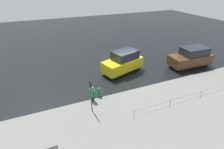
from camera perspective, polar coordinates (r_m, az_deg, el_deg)
The scene contains 8 objects.
ground_plane at distance 16.56m, azimuth 5.48°, elevation 0.37°, with size 60.00×60.00×0.00m, color black.
kerb_strip at distance 13.58m, azimuth 13.81°, elevation -7.31°, with size 24.00×3.20×0.04m, color slate.
moving_hatchback at distance 16.38m, azimuth 3.66°, elevation 4.11°, with size 4.22×2.74×2.06m.
parked_sedan at distance 19.17m, azimuth 24.48°, elevation 5.16°, with size 4.37×1.94×1.98m.
fire_hydrant at distance 13.12m, azimuth -4.23°, elevation -5.80°, with size 0.42×0.31×0.80m.
pedestrian at distance 12.56m, azimuth -6.47°, elevation -6.12°, with size 0.38×0.51×1.22m.
metal_railing at distance 12.90m, azimuth 23.08°, elevation -7.23°, with size 8.06×0.04×1.05m.
sign_post at distance 11.12m, azimuth -6.92°, elevation -5.66°, with size 0.07×0.44×2.40m.
Camera 1 is at (7.10, 12.77, 7.79)m, focal length 28.00 mm.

